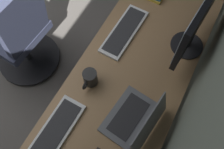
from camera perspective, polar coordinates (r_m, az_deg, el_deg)
desk at (r=1.45m, az=1.75°, el=-5.73°), size 2.20×0.64×0.73m
monitor_primary at (r=1.41m, az=19.57°, el=11.86°), size 0.53×0.20×0.44m
laptop_left at (r=1.30m, az=5.75°, el=-10.44°), size 0.34×0.28×0.20m
keyboard_main at (r=1.59m, az=2.87°, el=10.05°), size 0.43×0.16×0.02m
keyboard_spare at (r=1.35m, az=-13.45°, el=-13.30°), size 0.42×0.15×0.02m
coffee_mug at (r=1.38m, az=-5.15°, el=-0.83°), size 0.12×0.08×0.10m
office_chair at (r=2.04m, az=-20.47°, el=8.41°), size 0.56×0.57×0.97m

